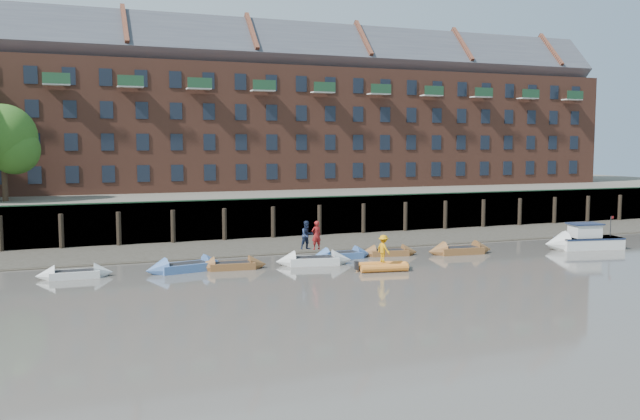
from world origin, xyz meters
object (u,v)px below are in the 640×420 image
person_rower_a (316,235)px  motor_launch (577,241)px  rowboat_5 (389,252)px  person_rib_crew (384,249)px  rowboat_1 (186,267)px  rib_tender (384,267)px  person_rower_b (307,235)px  rowboat_0 (75,274)px  rowboat_3 (314,261)px  rowboat_2 (232,266)px  rowboat_6 (460,250)px  rowboat_4 (341,255)px

person_rower_a → motor_launch: bearing=167.3°
rowboat_5 → person_rib_crew: (-2.84, -4.95, 1.13)m
rowboat_1 → rowboat_5: 14.06m
rib_tender → person_rib_crew: bearing=-132.9°
rowboat_5 → person_rower_b: 6.71m
rowboat_0 → person_rower_b: 14.02m
rowboat_5 → person_rib_crew: 5.82m
rowboat_0 → rowboat_5: (20.30, 0.66, -0.01)m
rowboat_3 → person_rower_b: person_rower_b is taller
motor_launch → person_rower_a: bearing=7.5°
motor_launch → rowboat_1: bearing=7.1°
rowboat_0 → person_rower_a: size_ratio=2.31×
motor_launch → person_rower_b: (-20.53, 1.07, 1.25)m
rowboat_3 → rowboat_5: bearing=24.8°
rib_tender → motor_launch: bearing=17.2°
rowboat_1 → rowboat_2: rowboat_1 is taller
person_rower_b → rowboat_6: bearing=-9.5°
rib_tender → motor_launch: 17.11m
rowboat_0 → rowboat_1: bearing=-1.1°
rowboat_0 → person_rib_crew: size_ratio=2.55×
rowboat_0 → rowboat_3: bearing=-2.3°
rib_tender → rowboat_5: bearing=68.9°
rowboat_2 → person_rib_crew: 9.30m
rowboat_1 → person_rib_crew: person_rib_crew is taller
rowboat_5 → person_rower_b: (-6.39, -1.21, 1.65)m
person_rib_crew → person_rower_a: bearing=28.9°
rowboat_3 → rowboat_6: bearing=12.7°
person_rower_b → rowboat_3: bearing=-48.8°
rowboat_0 → person_rower_a: (14.46, -0.75, 1.64)m
rowboat_0 → person_rib_crew: (17.46, -4.29, 1.13)m
motor_launch → person_rower_a: (-19.99, 0.86, 1.25)m
rowboat_3 → person_rib_crew: 4.84m
motor_launch → person_rower_b: bearing=6.9°
rowboat_1 → rowboat_3: (7.98, -0.59, -0.00)m
rowboat_1 → person_rower_b: size_ratio=2.80×
rowboat_3 → motor_launch: size_ratio=0.83×
person_rower_b → person_rib_crew: (3.55, -3.75, -0.52)m
rowboat_6 → motor_launch: bearing=-1.9°
rowboat_2 → rowboat_6: (16.22, 0.06, 0.03)m
motor_launch → person_rower_a: size_ratio=3.31×
rowboat_4 → motor_launch: (17.67, -2.26, 0.39)m
rib_tender → person_rib_crew: 1.11m
rowboat_2 → rib_tender: (8.51, -3.68, 0.02)m
rowboat_0 → motor_launch: motor_launch is taller
rowboat_2 → person_rower_a: bearing=2.9°
rowboat_2 → rowboat_3: (5.23, -0.28, 0.03)m
rowboat_4 → person_rower_a: (-2.32, -1.40, 1.64)m
rowboat_0 → rowboat_2: (9.02, -0.54, 0.00)m
rowboat_5 → person_rib_crew: size_ratio=2.52×
rowboat_4 → rowboat_5: 3.53m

